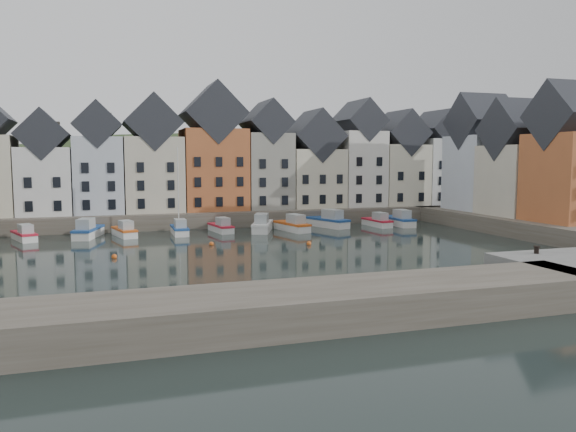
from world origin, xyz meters
name	(u,v)px	position (x,y,z in m)	size (l,w,h in m)	color
ground	(268,256)	(0.00, 0.00, 0.00)	(260.00, 260.00, 0.00)	black
far_quay	(211,215)	(0.00, 30.00, 1.00)	(90.00, 16.00, 2.00)	#484337
right_quay	(555,227)	(37.00, 3.00, 1.00)	(14.00, 54.00, 2.00)	#484337
near_wall	(201,315)	(-10.00, -22.00, 1.00)	(50.00, 6.00, 2.00)	#484337
hillside	(188,300)	(0.02, 56.00, -17.96)	(153.60, 70.40, 64.00)	#26361B
far_terrace	(235,161)	(3.21, 28.00, 8.88)	(72.37, 8.16, 17.78)	beige
right_terrace	(522,161)	(36.00, 8.07, 8.91)	(8.30, 24.25, 16.36)	silver
mooring_buoys	(216,248)	(-4.00, 5.33, 0.15)	(20.50, 5.50, 0.50)	#C85117
boat_a	(24,235)	(-23.44, 18.03, 0.62)	(3.49, 5.70, 2.09)	silver
boat_b	(88,231)	(-16.68, 18.27, 0.76)	(3.69, 6.95, 2.55)	silver
boat_c	(125,231)	(-12.56, 17.86, 0.65)	(2.99, 5.91, 2.17)	silver
boat_d	(180,229)	(-6.13, 17.59, 0.70)	(1.82, 5.66, 10.78)	silver
boat_e	(221,227)	(-0.87, 18.27, 0.63)	(2.51, 5.66, 2.10)	silver
boat_f	(262,226)	(4.21, 17.26, 0.77)	(4.42, 7.01, 2.58)	silver
boat_g	(293,225)	(8.00, 16.42, 0.73)	(3.27, 6.64, 2.44)	silver
boat_h	(328,221)	(13.91, 18.90, 0.80)	(4.33, 7.32, 2.68)	silver
boat_i	(378,222)	(20.59, 17.55, 0.65)	(2.12, 5.75, 2.17)	silver
boat_j	(399,220)	(23.77, 17.31, 0.75)	(2.11, 6.57, 2.51)	silver
mooring_bollard	(537,249)	(16.60, -16.50, 2.31)	(0.48, 0.48, 0.56)	black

